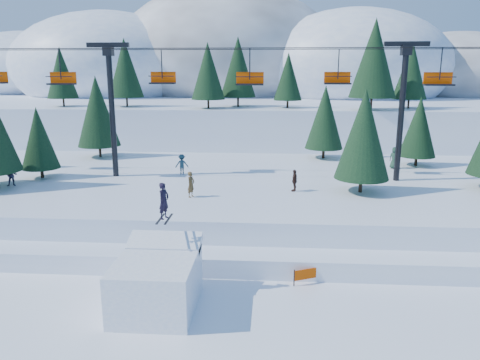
# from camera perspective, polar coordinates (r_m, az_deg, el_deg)

# --- Properties ---
(ground) EXTENTS (160.00, 160.00, 0.00)m
(ground) POSITION_cam_1_polar(r_m,az_deg,el_deg) (21.08, -6.30, -17.74)
(ground) COLOR white
(ground) RESTS_ON ground
(mid_shelf) EXTENTS (70.00, 22.00, 2.50)m
(mid_shelf) POSITION_cam_1_polar(r_m,az_deg,el_deg) (37.15, -1.48, -1.58)
(mid_shelf) COLOR white
(mid_shelf) RESTS_ON ground
(berm) EXTENTS (70.00, 6.00, 1.10)m
(berm) POSITION_cam_1_polar(r_m,az_deg,el_deg) (27.93, -3.42, -8.29)
(berm) COLOR white
(berm) RESTS_ON ground
(mountain_ridge) EXTENTS (119.00, 60.74, 26.46)m
(mountain_ridge) POSITION_cam_1_polar(r_m,az_deg,el_deg) (91.48, -1.41, 12.68)
(mountain_ridge) COLOR white
(mountain_ridge) RESTS_ON ground
(jump_kicker) EXTENTS (3.58, 4.88, 5.63)m
(jump_kicker) POSITION_cam_1_polar(r_m,az_deg,el_deg) (22.46, -10.05, -11.95)
(jump_kicker) COLOR white
(jump_kicker) RESTS_ON ground
(chairlift) EXTENTS (46.00, 3.21, 10.28)m
(chairlift) POSITION_cam_1_polar(r_m,az_deg,el_deg) (35.89, -0.08, 10.96)
(chairlift) COLOR black
(chairlift) RESTS_ON mid_shelf
(conifer_stand) EXTENTS (63.87, 17.37, 10.14)m
(conifer_stand) POSITION_cam_1_polar(r_m,az_deg,el_deg) (37.16, 3.20, 7.46)
(conifer_stand) COLOR black
(conifer_stand) RESTS_ON mid_shelf
(distant_skiers) EXTENTS (30.42, 11.15, 1.87)m
(distant_skiers) POSITION_cam_1_polar(r_m,az_deg,el_deg) (36.18, -1.33, 1.42)
(distant_skiers) COLOR #2D2A46
(distant_skiers) RESTS_ON mid_shelf
(banner_near) EXTENTS (2.61, 1.21, 0.90)m
(banner_near) POSITION_cam_1_polar(r_m,az_deg,el_deg) (25.16, 9.53, -11.03)
(banner_near) COLOR black
(banner_near) RESTS_ON ground
(banner_far) EXTENTS (2.78, 0.74, 0.90)m
(banner_far) POSITION_cam_1_polar(r_m,az_deg,el_deg) (27.89, 21.54, -9.32)
(banner_far) COLOR black
(banner_far) RESTS_ON ground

